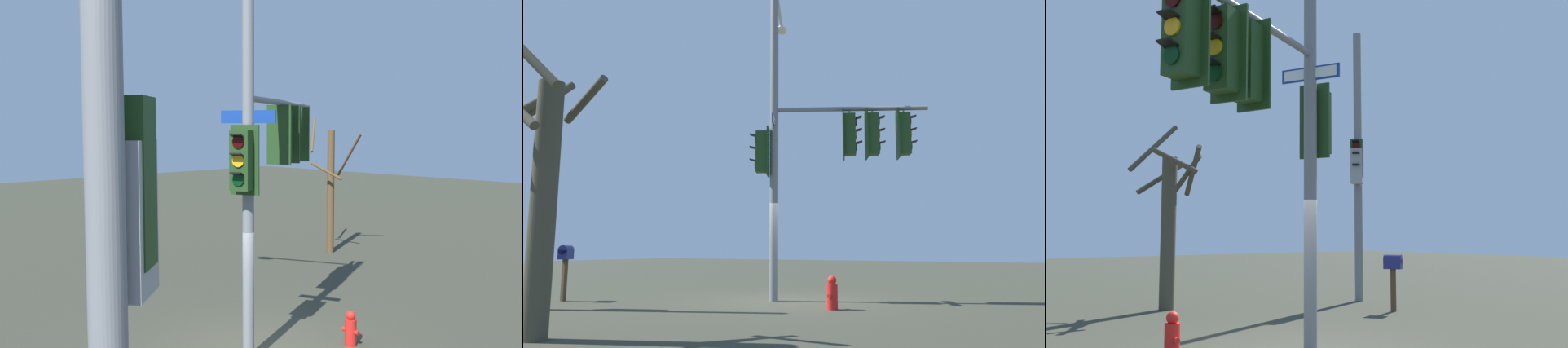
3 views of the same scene
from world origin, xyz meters
TOP-DOWN VIEW (x-y plane):
  - main_signal_pole_assembly at (-0.53, 0.61)m, footprint 3.71×5.35m
  - secondary_pole_assembly at (4.73, -5.78)m, footprint 0.63×0.68m
  - fire_hydrant at (0.99, 1.72)m, footprint 0.38×0.24m
  - bare_tree_across_street at (-4.82, 8.31)m, footprint 1.96×1.97m

SIDE VIEW (x-z plane):
  - fire_hydrant at x=0.99m, z-range -0.02..0.71m
  - bare_tree_across_street at x=-4.82m, z-range -0.05..4.80m
  - secondary_pole_assembly at x=4.73m, z-range 0.00..7.95m
  - main_signal_pole_assembly at x=-0.53m, z-range 0.03..9.39m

